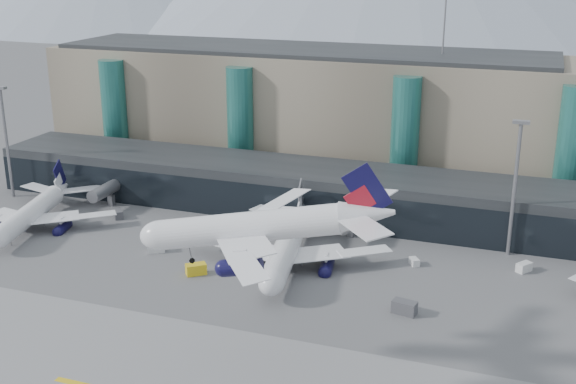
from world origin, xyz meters
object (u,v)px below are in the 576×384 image
Objects in this scene: lightmast_left at (6,136)px; jet_parked_mid at (289,235)px; veh_a at (156,247)px; veh_h at (196,269)px; veh_b at (320,253)px; veh_c at (404,307)px; veh_d at (524,267)px; veh_g at (414,262)px; hero_jet at (273,218)px; lightmast_mid at (515,181)px; jet_parked_left at (36,204)px; veh_f at (118,214)px.

lightmast_left reaches higher than jet_parked_mid.
veh_a is 0.92× the size of veh_h.
veh_a is 1.21× the size of veh_b.
veh_d is at bearing 63.08° from veh_c.
lightmast_left is 8.92× the size of veh_d.
lightmast_left is at bearing -127.07° from veh_g.
veh_h is (-54.23, -20.35, 0.15)m from veh_d.
veh_c reaches higher than veh_a.
veh_a is (-35.73, 31.93, -21.59)m from hero_jet.
lightmast_mid is at bearing 1.56° from lightmast_left.
veh_b is at bearing -158.46° from lightmast_mid.
veh_a is (30.62, -5.22, -3.43)m from jet_parked_left.
veh_c is (96.08, -26.47, -13.38)m from lightmast_left.
hero_jet is 41.17m from veh_h.
veh_g is at bearing -87.77° from jet_parked_mid.
veh_f is (30.62, -4.35, -13.55)m from lightmast_left.
veh_f is at bearing 69.07° from jet_parked_mid.
jet_parked_mid reaches higher than veh_c.
veh_b is 25.07m from veh_c.
jet_parked_left is 96.89m from veh_d.
hero_jet is at bearing -30.92° from lightmast_left.
lightmast_left is 65.11m from veh_h.
lightmast_mid is 0.65× the size of jet_parked_mid.
jet_parked_mid is at bearing 119.76° from veh_b.
lightmast_mid is 42.03m from jet_parked_mid.
jet_parked_left is 10.16× the size of veh_h.
jet_parked_left is at bearing 130.63° from veh_d.
veh_h is at bearing 121.96° from jet_parked_mid.
jet_parked_left is 16.55m from veh_f.
veh_f is at bearing -174.71° from lightmast_mid.
lightmast_left reaches higher than veh_a.
veh_d is at bearing -88.19° from jet_parked_mid.
hero_jet is 45.73m from veh_b.
veh_b is at bearing 88.60° from hero_jet.
lightmast_mid is (110.00, 3.00, 0.00)m from lightmast_left.
veh_f is (-16.70, 13.46, -0.04)m from veh_a.
veh_g is (-18.80, -3.73, -0.18)m from veh_d.
jet_parked_left is 9.51× the size of veh_c.
lightmast_mid is 9.60× the size of veh_b.
veh_b is 1.21× the size of veh_g.
hero_jet reaches higher than jet_parked_mid.
veh_b is (29.93, 7.88, -0.14)m from veh_a.
jet_parked_left is 55.43m from jet_parked_mid.
lightmast_mid is at bearing -64.74° from veh_b.
jet_parked_mid is (-10.93, 37.31, -17.72)m from hero_jet.
lightmast_mid is 6.82× the size of veh_c.
lightmast_left reaches higher than veh_b.
lightmast_mid is 0.72× the size of jet_parked_left.
lightmast_left is at bearing 139.39° from hero_jet.
veh_f is (13.93, 8.25, -3.47)m from jet_parked_left.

